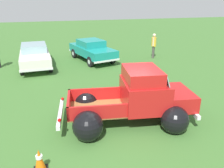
% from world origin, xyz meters
% --- Properties ---
extents(ground_plane, '(80.00, 80.00, 0.00)m').
position_xyz_m(ground_plane, '(0.00, 0.00, 0.00)').
color(ground_plane, '#3D6B2D').
extents(vintage_pickup_truck, '(4.84, 3.26, 1.96)m').
position_xyz_m(vintage_pickup_truck, '(0.38, -0.06, 0.76)').
color(vintage_pickup_truck, black).
rests_on(vintage_pickup_truck, ground).
extents(show_car_0, '(1.99, 4.73, 1.43)m').
position_xyz_m(show_car_0, '(-3.20, 8.13, 0.78)').
color(show_car_0, black).
rests_on(show_car_0, ground).
extents(show_car_1, '(2.81, 4.60, 1.43)m').
position_xyz_m(show_car_1, '(0.58, 8.66, 0.78)').
color(show_car_1, black).
rests_on(show_car_1, ground).
extents(spectator_1, '(0.48, 0.48, 1.77)m').
position_xyz_m(spectator_1, '(5.02, 8.12, 1.02)').
color(spectator_1, '#4C4742').
rests_on(spectator_1, ground).
extents(lane_cone_0, '(0.36, 0.36, 0.63)m').
position_xyz_m(lane_cone_0, '(-0.75, 2.04, 0.31)').
color(lane_cone_0, black).
rests_on(lane_cone_0, ground).
extents(lane_cone_1, '(0.36, 0.36, 0.63)m').
position_xyz_m(lane_cone_1, '(-2.89, -1.78, 0.31)').
color(lane_cone_1, black).
rests_on(lane_cone_1, ground).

